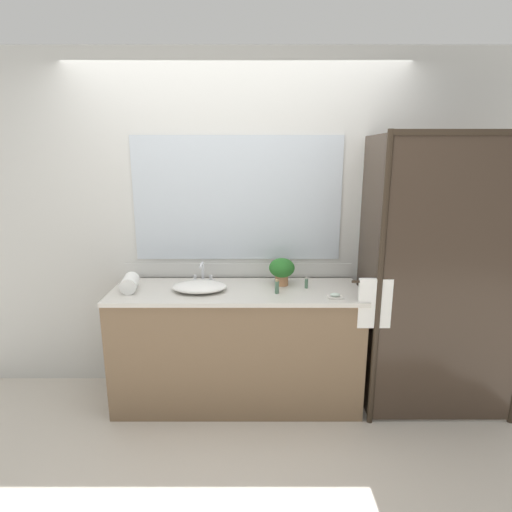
{
  "coord_description": "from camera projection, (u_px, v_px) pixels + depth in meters",
  "views": [
    {
      "loc": [
        0.14,
        -2.85,
        1.85
      ],
      "look_at": [
        0.15,
        0.0,
        1.15
      ],
      "focal_mm": 29.07,
      "sensor_mm": 36.0,
      "label": 1
    }
  ],
  "objects": [
    {
      "name": "ground_plane",
      "position": [
        237.0,
        400.0,
        3.21
      ],
      "size": [
        8.0,
        8.0,
        0.0
      ],
      "primitive_type": "plane",
      "color": "beige"
    },
    {
      "name": "wall_back_with_mirror",
      "position": [
        237.0,
        226.0,
        3.23
      ],
      "size": [
        4.4,
        0.06,
        2.6
      ],
      "color": "silver",
      "rests_on": "ground_plane"
    },
    {
      "name": "vanity_cabinet",
      "position": [
        236.0,
        346.0,
        3.11
      ],
      "size": [
        1.8,
        0.58,
        0.9
      ],
      "color": "brown",
      "rests_on": "ground_plane"
    },
    {
      "name": "shower_enclosure",
      "position": [
        423.0,
        281.0,
        2.79
      ],
      "size": [
        1.2,
        0.59,
        2.0
      ],
      "color": "#2D2319",
      "rests_on": "ground_plane"
    },
    {
      "name": "sink_basin",
      "position": [
        198.0,
        287.0,
        2.96
      ],
      "size": [
        0.39,
        0.28,
        0.06
      ],
      "primitive_type": "ellipsoid",
      "color": "white",
      "rests_on": "vanity_cabinet"
    },
    {
      "name": "faucet",
      "position": [
        202.0,
        276.0,
        3.14
      ],
      "size": [
        0.17,
        0.15,
        0.16
      ],
      "color": "silver",
      "rests_on": "vanity_cabinet"
    },
    {
      "name": "potted_plant",
      "position": [
        281.0,
        269.0,
        3.07
      ],
      "size": [
        0.19,
        0.19,
        0.2
      ],
      "color": "#B77A51",
      "rests_on": "vanity_cabinet"
    },
    {
      "name": "soap_dish",
      "position": [
        334.0,
        296.0,
        2.82
      ],
      "size": [
        0.1,
        0.07,
        0.04
      ],
      "color": "silver",
      "rests_on": "vanity_cabinet"
    },
    {
      "name": "amenity_bottle_body_wash",
      "position": [
        276.0,
        287.0,
        2.9
      ],
      "size": [
        0.03,
        0.03,
        0.1
      ],
      "color": "#4C7056",
      "rests_on": "vanity_cabinet"
    },
    {
      "name": "amenity_bottle_shampoo",
      "position": [
        305.0,
        283.0,
        3.02
      ],
      "size": [
        0.02,
        0.02,
        0.09
      ],
      "color": "#4C7056",
      "rests_on": "vanity_cabinet"
    },
    {
      "name": "rolled_towel_near_edge",
      "position": [
        129.0,
        283.0,
        2.96
      ],
      "size": [
        0.14,
        0.22,
        0.11
      ],
      "primitive_type": "cylinder",
      "rotation": [
        1.57,
        0.0,
        0.15
      ],
      "color": "white",
      "rests_on": "vanity_cabinet"
    }
  ]
}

